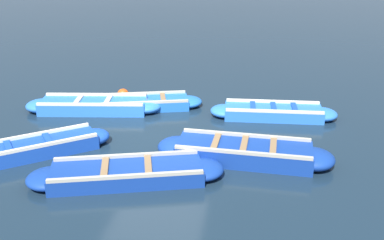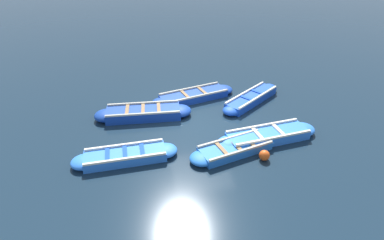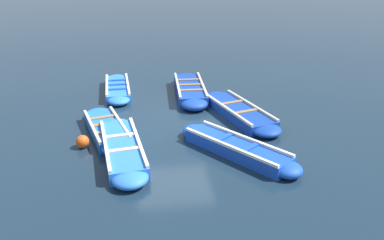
{
  "view_description": "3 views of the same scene",
  "coord_description": "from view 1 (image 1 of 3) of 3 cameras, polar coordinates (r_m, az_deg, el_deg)",
  "views": [
    {
      "loc": [
        -2.53,
        9.91,
        4.64
      ],
      "look_at": [
        -0.85,
        -0.65,
        0.27
      ],
      "focal_mm": 42.0,
      "sensor_mm": 36.0,
      "label": 1
    },
    {
      "loc": [
        -2.06,
        -9.94,
        6.29
      ],
      "look_at": [
        -0.48,
        -0.57,
        0.54
      ],
      "focal_mm": 28.0,
      "sensor_mm": 36.0,
      "label": 2
    },
    {
      "loc": [
        11.0,
        -0.95,
        4.71
      ],
      "look_at": [
        0.97,
        0.49,
        0.36
      ],
      "focal_mm": 35.0,
      "sensor_mm": 36.0,
      "label": 3
    }
  ],
  "objects": [
    {
      "name": "ground_plane",
      "position": [
        11.23,
        -4.8,
        -2.27
      ],
      "size": [
        120.0,
        120.0,
        0.0
      ],
      "primitive_type": "plane",
      "color": "#162838"
    },
    {
      "name": "boat_outer_left",
      "position": [
        12.58,
        10.27,
        0.97
      ],
      "size": [
        3.52,
        1.03,
        0.37
      ],
      "color": "blue",
      "rests_on": "ground"
    },
    {
      "name": "boat_outer_right",
      "position": [
        13.17,
        -6.02,
        2.14
      ],
      "size": [
        3.46,
        1.71,
        0.35
      ],
      "color": "blue",
      "rests_on": "ground"
    },
    {
      "name": "boat_mid_row",
      "position": [
        9.32,
        -8.26,
        -6.74
      ],
      "size": [
        4.1,
        1.98,
        0.38
      ],
      "color": "navy",
      "rests_on": "ground"
    },
    {
      "name": "boat_near_quay",
      "position": [
        13.13,
        -12.39,
        1.78
      ],
      "size": [
        3.96,
        1.38,
        0.4
      ],
      "color": "blue",
      "rests_on": "ground"
    },
    {
      "name": "boat_bow_out",
      "position": [
        10.07,
        6.59,
        -4.11
      ],
      "size": [
        3.97,
        1.12,
        0.45
      ],
      "color": "navy",
      "rests_on": "ground"
    },
    {
      "name": "boat_broadside",
      "position": [
        10.85,
        -19.96,
        -3.54
      ],
      "size": [
        3.42,
        2.85,
        0.4
      ],
      "color": "#1947B7",
      "rests_on": "ground"
    },
    {
      "name": "buoy_orange_near",
      "position": [
        13.91,
        -8.75,
        3.24
      ],
      "size": [
        0.36,
        0.36,
        0.36
      ],
      "primitive_type": "sphere",
      "color": "#E05119",
      "rests_on": "ground"
    }
  ]
}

